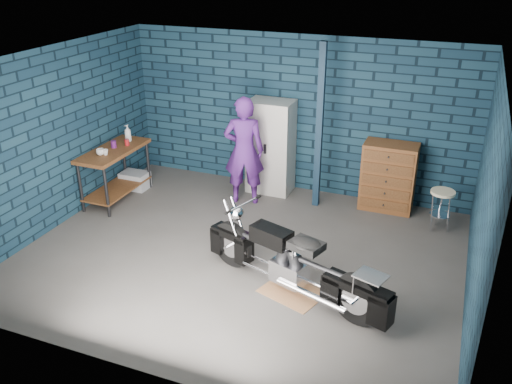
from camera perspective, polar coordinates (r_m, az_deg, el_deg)
ground at (r=7.74m, az=-1.62°, el=-6.58°), size 6.00×6.00×0.00m
room_walls at (r=7.43m, az=-0.12°, el=8.18°), size 6.02×5.01×2.71m
support_post at (r=8.70m, az=6.70°, el=6.71°), size 0.10×0.10×2.70m
workbench at (r=9.47m, az=-14.53°, el=1.80°), size 0.60×1.40×0.91m
drip_mat at (r=6.98m, az=3.83°, el=-10.47°), size 0.89×0.77×0.01m
motorcycle at (r=6.71m, az=3.96°, el=-6.99°), size 2.36×1.31×1.00m
person at (r=8.92m, az=-1.27°, el=4.36°), size 0.77×0.62×1.83m
storage_bin at (r=9.95m, az=-12.62°, el=1.22°), size 0.48×0.34×0.30m
locker at (r=9.39m, az=1.54°, el=4.77°), size 0.76×0.54×1.63m
tool_chest at (r=9.04m, az=13.74°, el=1.53°), size 0.85×0.47×1.13m
shop_stool at (r=8.68m, az=18.82°, el=-1.87°), size 0.48×0.48×0.66m
cup_a at (r=9.09m, az=-16.07°, el=4.08°), size 0.16×0.16×0.10m
cup_b at (r=9.07m, az=-15.57°, el=4.05°), size 0.12×0.12×0.09m
mug_purple at (r=9.36m, az=-14.76°, el=4.89°), size 0.09×0.09×0.12m
mug_red at (r=9.41m, az=-13.43°, el=5.11°), size 0.10×0.10×0.10m
bottle at (r=9.57m, az=-13.34°, el=6.04°), size 0.15×0.15×0.29m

